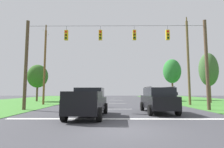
{
  "coord_description": "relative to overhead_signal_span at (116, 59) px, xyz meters",
  "views": [
    {
      "loc": [
        -0.5,
        -7.96,
        1.71
      ],
      "look_at": [
        -0.66,
        8.37,
        3.3
      ],
      "focal_mm": 28.36,
      "sensor_mm": 36.0,
      "label": 1
    }
  ],
  "objects": [
    {
      "name": "ground_plane",
      "position": [
        0.27,
        -8.3,
        -4.7
      ],
      "size": [
        120.0,
        120.0,
        0.0
      ],
      "primitive_type": "plane",
      "color": "#3D3D42"
    },
    {
      "name": "stop_bar_stripe",
      "position": [
        0.27,
        -5.12,
        -4.7
      ],
      "size": [
        14.34,
        0.45,
        0.01
      ],
      "primitive_type": "cube",
      "color": "white",
      "rests_on": "ground"
    },
    {
      "name": "lane_dash_0",
      "position": [
        0.27,
        0.88,
        -4.7
      ],
      "size": [
        2.5,
        0.15,
        0.01
      ],
      "primitive_type": "cube",
      "rotation": [
        0.0,
        0.0,
        1.57
      ],
      "color": "white",
      "rests_on": "ground"
    },
    {
      "name": "lane_dash_1",
      "position": [
        0.27,
        8.83,
        -4.7
      ],
      "size": [
        2.5,
        0.15,
        0.01
      ],
      "primitive_type": "cube",
      "rotation": [
        0.0,
        0.0,
        1.57
      ],
      "color": "white",
      "rests_on": "ground"
    },
    {
      "name": "lane_dash_2",
      "position": [
        0.27,
        16.36,
        -4.7
      ],
      "size": [
        2.5,
        0.15,
        0.01
      ],
      "primitive_type": "cube",
      "rotation": [
        0.0,
        0.0,
        1.57
      ],
      "color": "white",
      "rests_on": "ground"
    },
    {
      "name": "lane_dash_3",
      "position": [
        0.27,
        22.01,
        -4.7
      ],
      "size": [
        2.5,
        0.15,
        0.01
      ],
      "primitive_type": "cube",
      "rotation": [
        0.0,
        0.0,
        1.57
      ],
      "color": "white",
      "rests_on": "ground"
    },
    {
      "name": "lane_dash_4",
      "position": [
        0.27,
        28.62,
        -4.7
      ],
      "size": [
        2.5,
        0.15,
        0.01
      ],
      "primitive_type": "cube",
      "rotation": [
        0.0,
        0.0,
        1.57
      ],
      "color": "white",
      "rests_on": "ground"
    },
    {
      "name": "overhead_signal_span",
      "position": [
        0.0,
        0.0,
        0.0
      ],
      "size": [
        17.12,
        0.31,
        8.42
      ],
      "color": "brown",
      "rests_on": "ground"
    },
    {
      "name": "pickup_truck",
      "position": [
        -1.95,
        -4.2,
        -3.73
      ],
      "size": [
        2.49,
        5.49,
        1.95
      ],
      "color": "black",
      "rests_on": "ground"
    },
    {
      "name": "suv_black",
      "position": [
        3.3,
        -2.03,
        -3.64
      ],
      "size": [
        2.26,
        4.83,
        2.05
      ],
      "color": "black",
      "rests_on": "ground"
    },
    {
      "name": "distant_car_crossing_white",
      "position": [
        9.92,
        14.98,
        -3.91
      ],
      "size": [
        2.29,
        4.43,
        1.52
      ],
      "color": "silver",
      "rests_on": "ground"
    },
    {
      "name": "utility_pole_mid_right",
      "position": [
        9.19,
        5.86,
        0.81
      ],
      "size": [
        0.3,
        1.56,
        11.25
      ],
      "color": "brown",
      "rests_on": "ground"
    },
    {
      "name": "utility_pole_near_left",
      "position": [
        -9.19,
        6.36,
        0.39
      ],
      "size": [
        0.26,
        1.9,
        10.47
      ],
      "color": "brown",
      "rests_on": "ground"
    },
    {
      "name": "tree_roadside_right",
      "position": [
        -13.11,
        13.44,
        -0.47
      ],
      "size": [
        3.35,
        3.35,
        6.19
      ],
      "color": "brown",
      "rests_on": "ground"
    },
    {
      "name": "tree_roadside_far_right",
      "position": [
        11.41,
        18.87,
        0.97
      ],
      "size": [
        3.47,
        3.47,
        8.09
      ],
      "color": "brown",
      "rests_on": "ground"
    },
    {
      "name": "tree_roadside_left",
      "position": [
        13.8,
        9.82,
        0.16
      ],
      "size": [
        2.67,
        2.67,
        7.36
      ],
      "color": "brown",
      "rests_on": "ground"
    }
  ]
}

